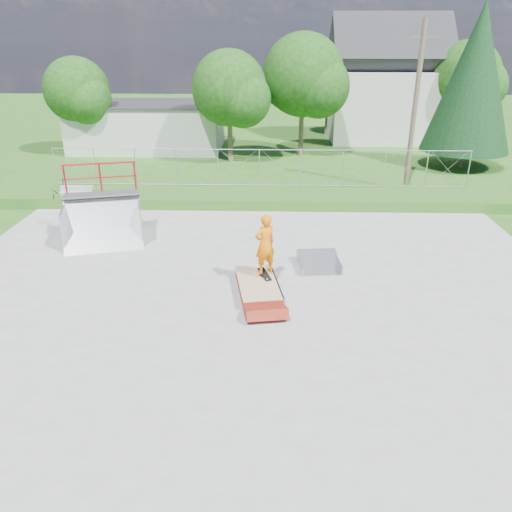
{
  "coord_description": "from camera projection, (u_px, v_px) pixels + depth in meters",
  "views": [
    {
      "loc": [
        0.59,
        -13.23,
        7.1
      ],
      "look_at": [
        0.16,
        0.54,
        1.1
      ],
      "focal_mm": 35.0,
      "sensor_mm": 36.0,
      "label": 1
    }
  ],
  "objects": [
    {
      "name": "concrete_stairs",
      "position": [
        75.0,
        197.0,
        23.03
      ],
      "size": [
        1.5,
        1.6,
        0.8
      ],
      "primitive_type": null,
      "color": "gray",
      "rests_on": "ground"
    },
    {
      "name": "tree_left_near",
      "position": [
        233.0,
        92.0,
        29.67
      ],
      "size": [
        4.76,
        4.48,
        6.65
      ],
      "color": "brown",
      "rests_on": "ground"
    },
    {
      "name": "tree_center",
      "position": [
        308.0,
        79.0,
        31.11
      ],
      "size": [
        5.44,
        5.12,
        7.6
      ],
      "color": "brown",
      "rests_on": "ground"
    },
    {
      "name": "concrete_pad",
      "position": [
        250.0,
        296.0,
        14.97
      ],
      "size": [
        20.0,
        16.0,
        0.04
      ],
      "primitive_type": "cube",
      "color": "gray",
      "rests_on": "ground"
    },
    {
      "name": "utility_pole",
      "position": [
        415.0,
        109.0,
        24.16
      ],
      "size": [
        0.24,
        0.24,
        8.0
      ],
      "primitive_type": "cylinder",
      "color": "brown",
      "rests_on": "ground"
    },
    {
      "name": "ground",
      "position": [
        250.0,
        297.0,
        14.97
      ],
      "size": [
        120.0,
        120.0,
        0.0
      ],
      "primitive_type": "plane",
      "color": "#295E1A",
      "rests_on": "ground"
    },
    {
      "name": "grind_box",
      "position": [
        258.0,
        287.0,
        15.16
      ],
      "size": [
        1.56,
        2.58,
        0.36
      ],
      "rotation": [
        0.0,
        0.0,
        0.17
      ],
      "color": "maroon",
      "rests_on": "concrete_pad"
    },
    {
      "name": "chain_link_fence",
      "position": [
        259.0,
        168.0,
        24.04
      ],
      "size": [
        20.0,
        0.06,
        1.8
      ],
      "primitive_type": null,
      "color": "#999BA2",
      "rests_on": "grass_berm"
    },
    {
      "name": "skateboard",
      "position": [
        265.0,
        275.0,
        15.45
      ],
      "size": [
        0.5,
        0.82,
        0.13
      ],
      "primitive_type": "cube",
      "rotation": [
        0.14,
        0.0,
        0.38
      ],
      "color": "black",
      "rests_on": "grind_box"
    },
    {
      "name": "quarter_pipe",
      "position": [
        102.0,
        207.0,
        18.41
      ],
      "size": [
        3.31,
        3.0,
        2.8
      ],
      "primitive_type": null,
      "rotation": [
        0.0,
        0.0,
        0.26
      ],
      "color": "#ABADB3",
      "rests_on": "concrete_pad"
    },
    {
      "name": "tree_back_mid",
      "position": [
        332.0,
        88.0,
        38.9
      ],
      "size": [
        4.08,
        3.84,
        5.7
      ],
      "color": "brown",
      "rests_on": "ground"
    },
    {
      "name": "utility_building_flat",
      "position": [
        149.0,
        127.0,
        34.77
      ],
      "size": [
        10.0,
        6.0,
        3.0
      ],
      "primitive_type": "cube",
      "color": "beige",
      "rests_on": "ground"
    },
    {
      "name": "tree_left_far",
      "position": [
        80.0,
        93.0,
        31.93
      ],
      "size": [
        4.42,
        4.16,
        6.18
      ],
      "color": "brown",
      "rests_on": "ground"
    },
    {
      "name": "tree_right_far",
      "position": [
        470.0,
        79.0,
        34.58
      ],
      "size": [
        5.1,
        4.8,
        7.12
      ],
      "color": "brown",
      "rests_on": "ground"
    },
    {
      "name": "skater",
      "position": [
        265.0,
        246.0,
        15.07
      ],
      "size": [
        0.82,
        0.75,
        1.89
      ],
      "primitive_type": "imported",
      "rotation": [
        0.0,
        0.0,
        3.7
      ],
      "color": "orange",
      "rests_on": "grind_box"
    },
    {
      "name": "conifer_tree",
      "position": [
        474.0,
        79.0,
        28.19
      ],
      "size": [
        5.04,
        5.04,
        9.1
      ],
      "color": "brown",
      "rests_on": "ground"
    },
    {
      "name": "gable_house",
      "position": [
        386.0,
        87.0,
        37.01
      ],
      "size": [
        8.4,
        6.08,
        8.94
      ],
      "color": "beige",
      "rests_on": "ground"
    },
    {
      "name": "flat_bank_ramp",
      "position": [
        319.0,
        263.0,
        16.74
      ],
      "size": [
        1.47,
        1.55,
        0.41
      ],
      "primitive_type": null,
      "rotation": [
        0.0,
        0.0,
        0.1
      ],
      "color": "#ABADB3",
      "rests_on": "concrete_pad"
    },
    {
      "name": "grass_berm",
      "position": [
        259.0,
        197.0,
        23.58
      ],
      "size": [
        24.0,
        3.0,
        0.5
      ],
      "primitive_type": "cube",
      "color": "#295E1A",
      "rests_on": "ground"
    }
  ]
}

